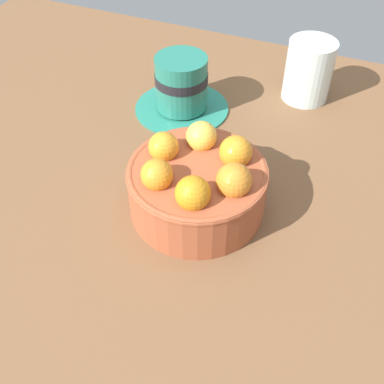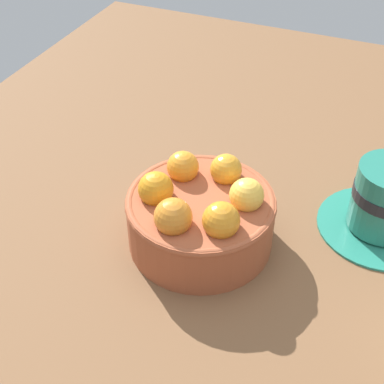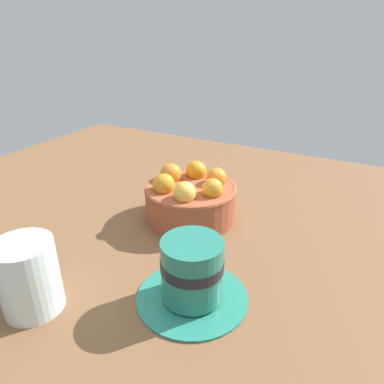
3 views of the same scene
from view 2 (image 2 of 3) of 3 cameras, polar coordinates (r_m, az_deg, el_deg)
name	(u,v)px [view 2 (image 2 of 3)]	position (r cm, az deg, el deg)	size (l,w,h in cm)	color
ground_plane	(200,252)	(64.67, 0.84, -6.22)	(121.27, 88.72, 3.80)	brown
terracotta_bowl	(200,215)	(60.50, 0.87, -2.34)	(16.34, 16.34, 9.18)	#9E4C2D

